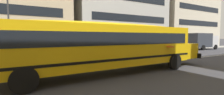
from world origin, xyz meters
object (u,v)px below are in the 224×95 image
Objects in this scene: parked_car_red_under_tree at (179,46)px; street_lamp at (8,14)px; school_bus at (112,43)px; box_truck at (202,41)px; parked_car_black_far_corner at (152,47)px.

street_lamp is at bearing 171.67° from parked_car_red_under_tree.
school_bus is 23.42m from box_truck.
parked_car_black_far_corner is (-5.42, 0.11, 0.00)m from parked_car_red_under_tree.
school_bus is 1.99× the size of street_lamp.
parked_car_red_under_tree is 0.65× the size of box_truck.
parked_car_black_far_corner is 12.25m from box_truck.
street_lamp reaches higher than parked_car_red_under_tree.
parked_car_red_under_tree is at bearing -173.65° from box_truck.
school_bus is 3.40× the size of parked_car_black_far_corner.
parked_car_black_far_corner is 16.54m from street_lamp.
parked_car_red_under_tree is at bearing -3.76° from parked_car_black_far_corner.
parked_car_red_under_tree is 0.58× the size of street_lamp.
parked_car_black_far_corner is at bearing 176.46° from parked_car_red_under_tree.
school_bus is at bearing -159.74° from box_truck.
parked_car_black_far_corner is at bearing 34.26° from school_bus.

